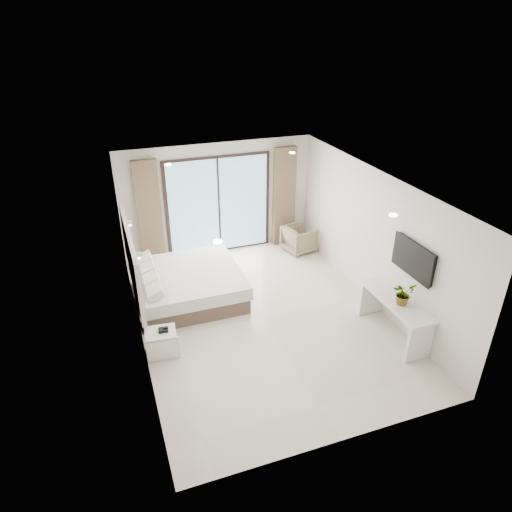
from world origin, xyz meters
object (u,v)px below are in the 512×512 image
object	(u,v)px
console_desk	(395,309)
armchair	(299,238)
bed	(187,285)
nightstand	(162,343)

from	to	relation	value
console_desk	armchair	bearing A→B (deg)	92.94
bed	console_desk	world-z (taller)	console_desk
nightstand	console_desk	xyz separation A→B (m)	(4.06, -0.87, 0.33)
nightstand	console_desk	distance (m)	4.17
armchair	bed	bearing A→B (deg)	99.68
nightstand	armchair	bearing A→B (deg)	41.26
armchair	nightstand	bearing A→B (deg)	114.32
bed	nightstand	size ratio (longest dim) A/B	3.90
nightstand	armchair	world-z (taller)	armchair
nightstand	console_desk	world-z (taller)	console_desk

